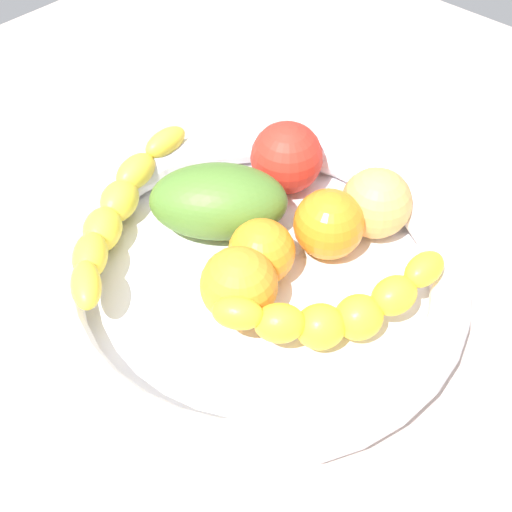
{
  "coord_description": "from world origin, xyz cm",
  "views": [
    {
      "loc": [
        -24.87,
        26.7,
        48.2
      ],
      "look_at": [
        0.0,
        0.0,
        7.72
      ],
      "focal_mm": 44.58,
      "sensor_mm": 36.0,
      "label": 1
    }
  ],
  "objects": [
    {
      "name": "fruit_bowl",
      "position": [
        0.0,
        0.0,
        5.66
      ],
      "size": [
        36.87,
        36.87,
        5.17
      ],
      "color": "white",
      "rests_on": "kitchen_counter"
    },
    {
      "name": "tomato_red",
      "position": [
        6.32,
        -11.21,
        8.31
      ],
      "size": [
        7.18,
        7.18,
        7.18
      ],
      "primitive_type": "sphere",
      "color": "red",
      "rests_on": "fruit_bowl"
    },
    {
      "name": "orange_mid_right",
      "position": [
        -2.29,
        -7.11,
        7.94
      ],
      "size": [
        6.45,
        6.45,
        6.45
      ],
      "primitive_type": "sphere",
      "color": "orange",
      "rests_on": "fruit_bowl"
    },
    {
      "name": "kitchen_counter",
      "position": [
        0.0,
        0.0,
        1.5
      ],
      "size": [
        120.0,
        120.0,
        3.0
      ],
      "primitive_type": "cube",
      "color": "#B9A49A",
      "rests_on": "ground"
    },
    {
      "name": "peach_blush",
      "position": [
        -3.82,
        -12.14,
        8.02
      ],
      "size": [
        6.61,
        6.61,
        6.61
      ],
      "primitive_type": "sphere",
      "color": "#F0A558",
      "rests_on": "fruit_bowl"
    },
    {
      "name": "banana_draped_right",
      "position": [
        -8.85,
        -0.02,
        7.9
      ],
      "size": [
        11.97,
        17.9,
        5.03
      ],
      "color": "yellow",
      "rests_on": "fruit_bowl"
    },
    {
      "name": "orange_front",
      "position": [
        -1.32,
        3.46,
        7.96
      ],
      "size": [
        6.49,
        6.49,
        6.49
      ],
      "primitive_type": "sphere",
      "color": "orange",
      "rests_on": "fruit_bowl"
    },
    {
      "name": "orange_mid_left",
      "position": [
        0.38,
        -0.71,
        7.66
      ],
      "size": [
        5.89,
        5.89,
        5.89
      ],
      "primitive_type": "sphere",
      "color": "orange",
      "rests_on": "fruit_bowl"
    },
    {
      "name": "banana_draped_left",
      "position": [
        13.16,
        4.64,
        7.68
      ],
      "size": [
        13.44,
        21.6,
        4.67
      ],
      "color": "yellow",
      "rests_on": "fruit_bowl"
    },
    {
      "name": "mango_green",
      "position": [
        6.98,
        -2.4,
        8.05
      ],
      "size": [
        14.78,
        14.41,
        6.66
      ],
      "primitive_type": "ellipsoid",
      "rotation": [
        0.0,
        0.0,
        3.87
      ],
      "color": "#507C2E",
      "rests_on": "fruit_bowl"
    }
  ]
}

